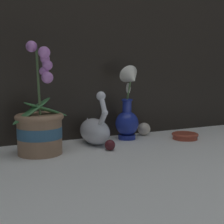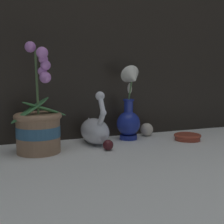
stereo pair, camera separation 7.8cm
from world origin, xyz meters
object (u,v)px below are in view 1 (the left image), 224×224
(orchid_potted_plant, at_px, (40,127))
(blue_vase, at_px, (128,112))
(amber_dish, at_px, (185,136))
(swan_figurine, at_px, (94,130))
(glass_sphere, at_px, (144,129))

(orchid_potted_plant, distance_m, blue_vase, 0.38)
(blue_vase, height_order, amber_dish, blue_vase)
(orchid_potted_plant, bearing_deg, amber_dish, -2.49)
(orchid_potted_plant, relative_size, blue_vase, 1.25)
(swan_figurine, bearing_deg, amber_dish, -12.41)
(swan_figurine, bearing_deg, blue_vase, 5.72)
(swan_figurine, distance_m, glass_sphere, 0.26)
(orchid_potted_plant, xyz_separation_m, swan_figurine, (0.22, 0.06, -0.04))
(amber_dish, bearing_deg, swan_figurine, 167.59)
(orchid_potted_plant, relative_size, swan_figurine, 1.81)
(amber_dish, bearing_deg, glass_sphere, 129.33)
(swan_figurine, bearing_deg, glass_sphere, 12.42)
(glass_sphere, bearing_deg, blue_vase, -158.16)
(swan_figurine, height_order, blue_vase, blue_vase)
(orchid_potted_plant, distance_m, swan_figurine, 0.23)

